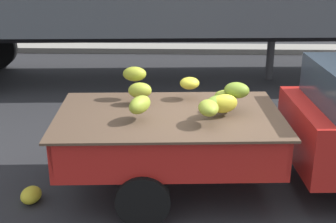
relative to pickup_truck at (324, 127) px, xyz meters
name	(u,v)px	position (x,y,z in m)	size (l,w,h in m)	color
ground	(228,185)	(-1.20, 0.03, -0.88)	(220.00, 220.00, 0.00)	#28282B
curb_strip	(202,49)	(-1.20, 8.17, -0.80)	(80.00, 0.80, 0.16)	gray
pickup_truck	(324,127)	(0.00, 0.00, 0.00)	(5.10, 1.99, 1.70)	#B21E19
fallen_banana_bunch_near_tailgate	(31,195)	(-3.74, -0.47, -0.78)	(0.33, 0.25, 0.20)	gold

